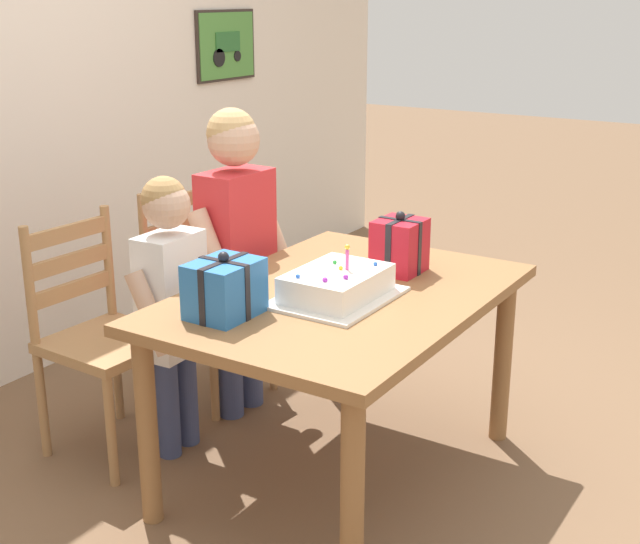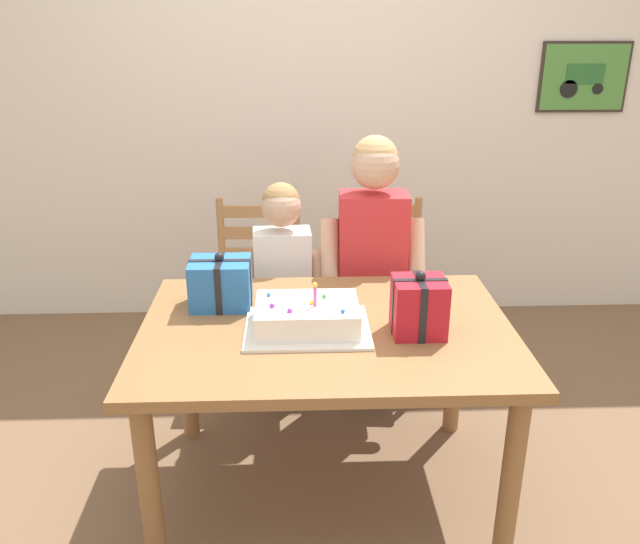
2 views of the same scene
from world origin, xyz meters
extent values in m
plane|color=brown|center=(0.00, 0.00, 0.00)|extent=(20.00, 20.00, 0.00)
cube|color=#332823|center=(1.54, 1.69, 1.43)|extent=(0.51, 0.02, 0.39)
cube|color=#4C8E3D|center=(1.54, 1.68, 1.43)|extent=(0.48, 0.01, 0.36)
cube|color=#28662D|center=(1.54, 1.68, 1.45)|extent=(0.22, 0.01, 0.11)
cylinder|color=black|center=(1.46, 1.68, 1.37)|extent=(0.10, 0.01, 0.10)
cylinder|color=black|center=(1.63, 1.68, 1.37)|extent=(0.06, 0.01, 0.06)
cube|color=olive|center=(0.00, 0.00, 0.70)|extent=(1.33, 0.94, 0.04)
cylinder|color=olive|center=(-0.59, -0.39, 0.34)|extent=(0.07, 0.07, 0.68)
cylinder|color=olive|center=(0.59, -0.39, 0.34)|extent=(0.07, 0.07, 0.68)
cylinder|color=olive|center=(-0.59, 0.39, 0.34)|extent=(0.07, 0.07, 0.68)
cylinder|color=olive|center=(0.59, 0.39, 0.34)|extent=(0.07, 0.07, 0.68)
cube|color=white|center=(-0.07, -0.02, 0.73)|extent=(0.44, 0.34, 0.01)
cube|color=white|center=(-0.07, -0.02, 0.78)|extent=(0.36, 0.26, 0.09)
cylinder|color=#E04C9E|center=(-0.04, -0.05, 0.86)|extent=(0.01, 0.01, 0.07)
sphere|color=yellow|center=(-0.04, -0.05, 0.90)|extent=(0.02, 0.02, 0.02)
sphere|color=yellow|center=(-0.05, -0.03, 0.83)|extent=(0.02, 0.02, 0.02)
sphere|color=purple|center=(-0.19, -0.05, 0.83)|extent=(0.02, 0.02, 0.02)
sphere|color=blue|center=(0.05, -0.11, 0.83)|extent=(0.02, 0.02, 0.02)
sphere|color=blue|center=(-0.21, 0.04, 0.83)|extent=(0.02, 0.02, 0.02)
sphere|color=purple|center=(-0.13, -0.09, 0.83)|extent=(0.02, 0.02, 0.02)
sphere|color=yellow|center=(-0.13, -0.09, 0.83)|extent=(0.01, 0.01, 0.01)
sphere|color=green|center=(-0.01, 0.02, 0.83)|extent=(0.01, 0.01, 0.01)
cube|color=red|center=(0.32, -0.06, 0.82)|extent=(0.18, 0.16, 0.20)
cube|color=black|center=(0.32, -0.06, 0.82)|extent=(0.19, 0.02, 0.21)
cube|color=black|center=(0.32, -0.06, 0.82)|extent=(0.02, 0.17, 0.21)
sphere|color=black|center=(0.32, -0.06, 0.94)|extent=(0.04, 0.04, 0.04)
cube|color=#286BB7|center=(-0.39, 0.20, 0.81)|extent=(0.23, 0.18, 0.18)
cube|color=black|center=(-0.39, 0.20, 0.81)|extent=(0.23, 0.02, 0.19)
cube|color=black|center=(-0.39, 0.20, 0.81)|extent=(0.02, 0.19, 0.19)
sphere|color=black|center=(-0.39, 0.20, 0.92)|extent=(0.04, 0.04, 0.04)
cube|color=#A87A4C|center=(-0.30, 0.84, 0.45)|extent=(0.44, 0.44, 0.04)
cylinder|color=#A87A4C|center=(-0.12, 0.64, 0.21)|extent=(0.04, 0.04, 0.43)
cylinder|color=#A87A4C|center=(-0.50, 0.66, 0.21)|extent=(0.04, 0.04, 0.43)
cylinder|color=#A87A4C|center=(-0.10, 1.02, 0.21)|extent=(0.04, 0.04, 0.43)
cylinder|color=#A87A4C|center=(-0.48, 1.04, 0.21)|extent=(0.04, 0.04, 0.43)
cylinder|color=#A87A4C|center=(-0.10, 1.02, 0.70)|extent=(0.04, 0.04, 0.45)
cylinder|color=#A87A4C|center=(-0.48, 1.04, 0.70)|extent=(0.04, 0.04, 0.45)
cube|color=#A87A4C|center=(-0.29, 1.03, 0.63)|extent=(0.36, 0.04, 0.06)
cube|color=#A87A4C|center=(-0.29, 1.03, 0.74)|extent=(0.36, 0.04, 0.06)
cube|color=#A87A4C|center=(-0.29, 1.03, 0.85)|extent=(0.36, 0.04, 0.06)
cube|color=#A87A4C|center=(0.30, 0.84, 0.45)|extent=(0.45, 0.45, 0.04)
cylinder|color=#A87A4C|center=(0.47, 0.64, 0.21)|extent=(0.04, 0.04, 0.43)
cylinder|color=#A87A4C|center=(0.10, 0.67, 0.21)|extent=(0.04, 0.04, 0.43)
cylinder|color=#A87A4C|center=(0.51, 1.02, 0.21)|extent=(0.04, 0.04, 0.43)
cylinder|color=#A87A4C|center=(0.13, 1.05, 0.21)|extent=(0.04, 0.04, 0.43)
cylinder|color=#A87A4C|center=(0.51, 1.02, 0.70)|extent=(0.04, 0.04, 0.45)
cylinder|color=#A87A4C|center=(0.13, 1.05, 0.70)|extent=(0.04, 0.04, 0.45)
cube|color=#A87A4C|center=(0.32, 1.03, 0.63)|extent=(0.36, 0.05, 0.06)
cube|color=#A87A4C|center=(0.32, 1.03, 0.74)|extent=(0.36, 0.05, 0.06)
cube|color=#A87A4C|center=(0.32, 1.03, 0.85)|extent=(0.36, 0.05, 0.06)
cylinder|color=#38426B|center=(0.30, 0.64, 0.24)|extent=(0.10, 0.10, 0.49)
cylinder|color=#38426B|center=(0.17, 0.64, 0.24)|extent=(0.10, 0.10, 0.49)
cube|color=red|center=(0.24, 0.64, 0.76)|extent=(0.31, 0.19, 0.56)
cylinder|color=tan|center=(0.43, 0.60, 0.75)|extent=(0.09, 0.23, 0.37)
cylinder|color=tan|center=(0.04, 0.61, 0.75)|extent=(0.09, 0.23, 0.37)
sphere|color=tan|center=(0.24, 0.64, 1.17)|extent=(0.21, 0.21, 0.21)
sphere|color=tan|center=(0.24, 0.65, 1.19)|extent=(0.20, 0.20, 0.20)
cylinder|color=#38426B|center=(-0.11, 0.64, 0.20)|extent=(0.09, 0.09, 0.41)
cylinder|color=#38426B|center=(-0.23, 0.63, 0.20)|extent=(0.09, 0.09, 0.41)
cube|color=white|center=(-0.17, 0.64, 0.64)|extent=(0.26, 0.17, 0.47)
cylinder|color=tan|center=(-0.01, 0.61, 0.63)|extent=(0.08, 0.20, 0.31)
cylinder|color=tan|center=(-0.33, 0.60, 0.63)|extent=(0.08, 0.20, 0.31)
sphere|color=tan|center=(-0.17, 0.64, 0.99)|extent=(0.18, 0.18, 0.18)
sphere|color=#A87F4C|center=(-0.17, 0.65, 1.01)|extent=(0.17, 0.17, 0.17)
camera|label=1|loc=(-2.45, -1.46, 1.71)|focal=48.73mm
camera|label=2|loc=(-0.10, -2.10, 1.76)|focal=36.55mm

